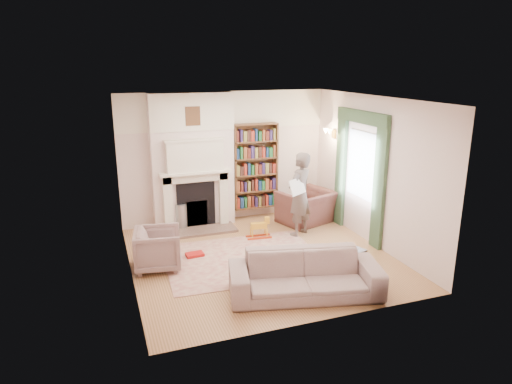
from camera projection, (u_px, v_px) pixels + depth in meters
name	position (u px, v px, depth m)	size (l,w,h in m)	color
floor	(261.00, 257.00, 8.21)	(4.50, 4.50, 0.00)	olive
ceiling	(261.00, 99.00, 7.44)	(4.50, 4.50, 0.00)	white
wall_back	(225.00, 157.00, 9.87)	(4.50, 4.50, 0.00)	silver
wall_front	(322.00, 224.00, 5.79)	(4.50, 4.50, 0.00)	silver
wall_left	(126.00, 194.00, 7.10)	(4.50, 4.50, 0.00)	silver
wall_right	(373.00, 172.00, 8.56)	(4.50, 4.50, 0.00)	silver
fireplace	(193.00, 162.00, 9.45)	(1.70, 0.58, 2.80)	silver
bookcase	(255.00, 166.00, 10.02)	(1.00, 0.24, 1.85)	brown
window	(361.00, 165.00, 8.90)	(0.02, 0.90, 1.30)	silver
curtain_left	(379.00, 186.00, 8.32)	(0.07, 0.32, 2.40)	#2F4A32
curtain_right	(341.00, 170.00, 9.59)	(0.07, 0.32, 2.40)	#2F4A32
pelmet	(362.00, 117.00, 8.63)	(0.09, 1.70, 0.24)	#2F4A32
wall_sconce	(326.00, 134.00, 9.71)	(0.20, 0.24, 0.24)	gold
rug	(243.00, 259.00, 8.12)	(2.73, 2.10, 0.01)	beige
armchair_reading	(306.00, 207.00, 9.88)	(1.09, 0.95, 0.71)	#452524
armchair_left	(158.00, 249.00, 7.68)	(0.74, 0.77, 0.70)	gray
sofa	(305.00, 275.00, 6.79)	(2.24, 0.88, 0.66)	#ADA18F
man_reading	(300.00, 194.00, 9.06)	(0.62, 0.41, 1.70)	#5D504A
newspaper	(297.00, 187.00, 8.76)	(0.44, 0.02, 0.31)	white
coffee_table	(342.00, 264.00, 7.40)	(0.70, 0.45, 0.45)	#362112
paraffin_heater	(181.00, 217.00, 9.51)	(0.24, 0.24, 0.55)	#A8AAB0
rocking_horse	(259.00, 228.00, 9.02)	(0.49, 0.20, 0.43)	gold
board_game	(267.00, 266.00, 7.77)	(0.32, 0.32, 0.03)	gold
game_box_lid	(195.00, 254.00, 8.22)	(0.31, 0.21, 0.05)	#B11714
comic_annuals	(283.00, 265.00, 7.85)	(0.59, 0.59, 0.02)	red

